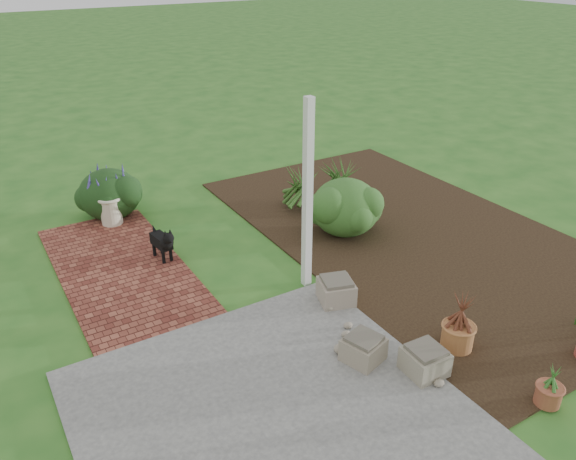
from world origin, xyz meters
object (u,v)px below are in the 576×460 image
evergreen_shrub (346,206)px  cream_ceramic_urn (111,211)px  stone_trough_near (425,362)px  black_dog (163,241)px

evergreen_shrub → cream_ceramic_urn: bearing=144.3°
stone_trough_near → black_dog: 3.96m
black_dog → evergreen_shrub: bearing=-20.8°
cream_ceramic_urn → evergreen_shrub: 3.72m
cream_ceramic_urn → black_dog: bearing=-78.8°
stone_trough_near → cream_ceramic_urn: 5.52m
black_dog → cream_ceramic_urn: bearing=93.1°
cream_ceramic_urn → evergreen_shrub: size_ratio=0.42×
black_dog → stone_trough_near: bearing=-75.9°
cream_ceramic_urn → evergreen_shrub: (3.02, -2.17, 0.22)m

